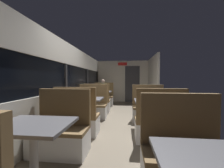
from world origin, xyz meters
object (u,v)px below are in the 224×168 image
(bench_far_window_facing_end, at_px, (98,103))
(dining_table_far_window, at_px, (101,94))
(bench_near_window_facing_entry, at_px, (61,134))
(bench_mid_window_facing_end, at_px, (78,120))
(dining_table_mid_window, at_px, (86,102))
(bench_far_window_facing_entry, at_px, (103,98))
(bench_mid_window_facing_entry, at_px, (92,108))
(dining_table_near_window, at_px, (33,131))
(bench_front_aisle_facing_entry, at_px, (183,161))
(bench_rear_aisle_facing_entry, at_px, (148,110))
(dining_table_rear_aisle, at_px, (153,104))
(seated_passenger, at_px, (103,94))
(bench_rear_aisle_facing_end, at_px, (159,126))

(bench_far_window_facing_end, bearing_deg, dining_table_far_window, 90.00)
(bench_near_window_facing_entry, distance_m, bench_mid_window_facing_end, 0.82)
(dining_table_mid_window, height_order, bench_far_window_facing_entry, bench_far_window_facing_entry)
(bench_mid_window_facing_end, height_order, bench_mid_window_facing_entry, same)
(bench_far_window_facing_end, height_order, bench_far_window_facing_entry, same)
(dining_table_near_window, relative_size, bench_far_window_facing_entry, 0.82)
(bench_front_aisle_facing_entry, relative_size, bench_rear_aisle_facing_entry, 1.00)
(dining_table_far_window, relative_size, dining_table_rear_aisle, 1.00)
(seated_passenger, bearing_deg, dining_table_mid_window, -90.00)
(dining_table_far_window, bearing_deg, seated_passenger, 90.00)
(bench_far_window_facing_entry, relative_size, bench_rear_aisle_facing_end, 1.00)
(bench_far_window_facing_end, bearing_deg, bench_far_window_facing_entry, 90.00)
(bench_near_window_facing_entry, xyz_separation_m, dining_table_rear_aisle, (1.79, 1.32, 0.31))
(dining_table_near_window, relative_size, bench_mid_window_facing_end, 0.82)
(bench_near_window_facing_entry, relative_size, dining_table_far_window, 1.22)
(dining_table_far_window, distance_m, bench_far_window_facing_entry, 0.77)
(bench_mid_window_facing_end, relative_size, dining_table_rear_aisle, 1.22)
(bench_far_window_facing_end, distance_m, bench_far_window_facing_entry, 1.40)
(dining_table_far_window, relative_size, bench_front_aisle_facing_entry, 0.82)
(bench_front_aisle_facing_entry, bearing_deg, seated_passenger, 109.83)
(dining_table_rear_aisle, bearing_deg, bench_rear_aisle_facing_end, -90.00)
(bench_mid_window_facing_entry, height_order, bench_far_window_facing_entry, same)
(dining_table_mid_window, distance_m, bench_mid_window_facing_entry, 0.77)
(dining_table_mid_window, bearing_deg, bench_mid_window_facing_entry, 90.00)
(bench_far_window_facing_end, xyz_separation_m, bench_far_window_facing_entry, (0.00, 1.40, 0.00))
(bench_mid_window_facing_end, bearing_deg, bench_near_window_facing_entry, -90.00)
(bench_mid_window_facing_entry, distance_m, bench_rear_aisle_facing_end, 2.40)
(bench_mid_window_facing_entry, bearing_deg, dining_table_far_window, 90.00)
(dining_table_near_window, height_order, bench_far_window_facing_entry, bench_far_window_facing_entry)
(dining_table_far_window, distance_m, bench_front_aisle_facing_entry, 4.70)
(bench_mid_window_facing_entry, relative_size, bench_far_window_facing_end, 1.00)
(bench_rear_aisle_facing_end, bearing_deg, dining_table_far_window, 119.86)
(dining_table_near_window, xyz_separation_m, bench_far_window_facing_end, (0.00, 3.74, -0.31))
(bench_mid_window_facing_end, xyz_separation_m, bench_rear_aisle_facing_entry, (1.79, 1.20, 0.00))
(bench_mid_window_facing_entry, distance_m, dining_table_far_window, 1.55)
(bench_mid_window_facing_end, distance_m, seated_passenger, 3.55)
(bench_near_window_facing_entry, relative_size, bench_mid_window_facing_entry, 1.00)
(bench_far_window_facing_end, bearing_deg, bench_mid_window_facing_entry, -90.00)
(bench_rear_aisle_facing_entry, bearing_deg, bench_mid_window_facing_entry, 173.62)
(bench_near_window_facing_entry, xyz_separation_m, bench_front_aisle_facing_entry, (1.79, -0.60, 0.00))
(dining_table_near_window, distance_m, bench_near_window_facing_entry, 0.77)
(dining_table_far_window, bearing_deg, dining_table_rear_aisle, -53.49)
(bench_far_window_facing_end, distance_m, bench_rear_aisle_facing_end, 3.01)
(dining_table_mid_window, distance_m, bench_rear_aisle_facing_end, 2.03)
(bench_rear_aisle_facing_entry, distance_m, seated_passenger, 2.96)
(dining_table_near_window, relative_size, bench_rear_aisle_facing_end, 0.82)
(bench_far_window_facing_end, bearing_deg, bench_rear_aisle_facing_entry, -29.66)
(dining_table_rear_aisle, height_order, seated_passenger, seated_passenger)
(bench_near_window_facing_entry, bearing_deg, bench_rear_aisle_facing_end, 19.09)
(bench_far_window_facing_end, height_order, bench_rear_aisle_facing_entry, same)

